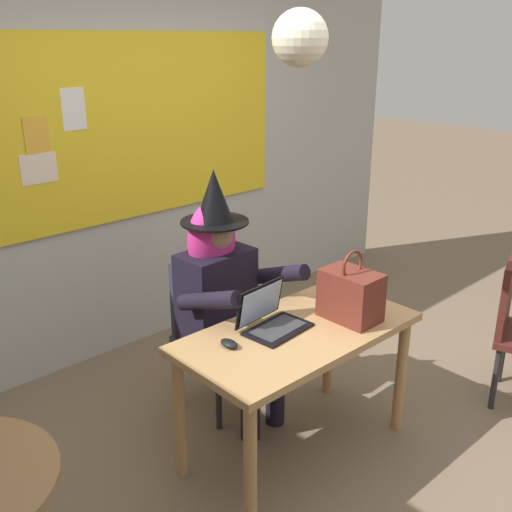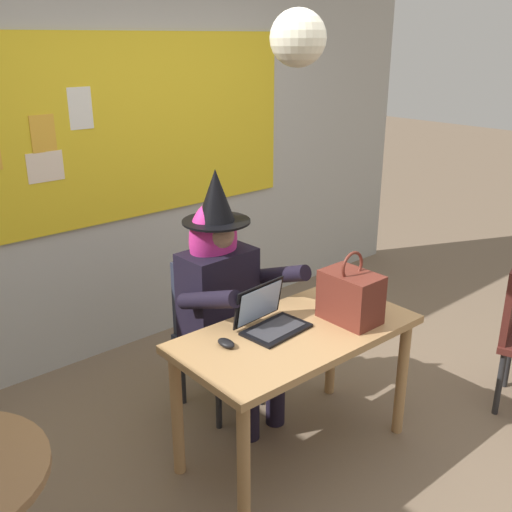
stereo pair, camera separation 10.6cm
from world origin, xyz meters
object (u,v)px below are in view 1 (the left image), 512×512
(chair_at_desk, at_px, (210,324))
(computer_mouse, at_px, (229,344))
(desk_main, at_px, (298,348))
(person_costumed, at_px, (223,285))
(handbag, at_px, (351,295))
(laptop, at_px, (271,319))

(chair_at_desk, height_order, computer_mouse, chair_at_desk)
(desk_main, xyz_separation_m, person_costumed, (-0.02, 0.56, 0.18))
(desk_main, xyz_separation_m, handbag, (0.29, -0.10, 0.24))
(chair_at_desk, bearing_deg, desk_main, -0.35)
(computer_mouse, bearing_deg, person_costumed, 50.90)
(laptop, distance_m, computer_mouse, 0.29)
(chair_at_desk, relative_size, computer_mouse, 8.82)
(chair_at_desk, distance_m, handbag, 0.91)
(chair_at_desk, xyz_separation_m, person_costumed, (0.00, -0.12, 0.29))
(laptop, bearing_deg, chair_at_desk, 78.49)
(computer_mouse, height_order, handbag, handbag)
(desk_main, height_order, chair_at_desk, chair_at_desk)
(person_costumed, distance_m, laptop, 0.46)
(desk_main, relative_size, laptop, 3.59)
(person_costumed, xyz_separation_m, laptop, (-0.07, -0.45, -0.02))
(chair_at_desk, relative_size, person_costumed, 0.63)
(person_costumed, distance_m, handbag, 0.73)
(person_costumed, relative_size, computer_mouse, 13.98)
(desk_main, xyz_separation_m, laptop, (-0.09, 0.11, 0.16))
(person_costumed, bearing_deg, laptop, -10.47)
(desk_main, height_order, handbag, handbag)
(chair_at_desk, bearing_deg, computer_mouse, -33.30)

